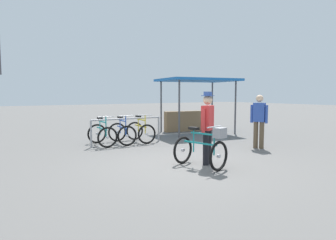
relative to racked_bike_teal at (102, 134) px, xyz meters
name	(u,v)px	position (x,y,z in m)	size (l,w,h in m)	color
ground_plane	(183,165)	(0.67, -3.59, -0.37)	(80.00, 80.00, 0.00)	#605E5B
bike_rack_rail	(127,125)	(0.81, -0.18, 0.27)	(2.51, 0.07, 0.88)	#99999E
racked_bike_teal	(102,134)	(0.00, 0.00, 0.00)	(0.68, 1.13, 0.98)	black
racked_bike_blue	(122,133)	(0.70, 0.00, 0.00)	(0.76, 1.15, 0.97)	black
racked_bike_yellow	(141,131)	(1.40, 0.00, 0.00)	(0.72, 1.13, 0.97)	black
featured_bicycle	(203,148)	(0.88, -4.06, 0.08)	(0.90, 1.25, 0.97)	black
person_with_featured_bike	(207,125)	(1.18, -3.84, 0.58)	(0.47, 0.34, 1.72)	black
pedestrian_with_backpack	(259,118)	(3.90, -3.05, 0.57)	(0.43, 0.49, 1.64)	brown
market_stall	(194,100)	(4.61, 1.17, 1.03)	(3.42, 2.75, 2.30)	#4C4C51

